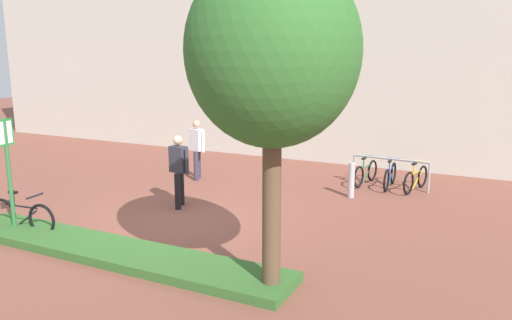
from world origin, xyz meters
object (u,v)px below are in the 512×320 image
object	(u,v)px
bike_at_sign	(22,216)
person_suited_navy	(179,167)
person_shirt_blue	(197,146)
parking_sign_post	(8,159)
bike_rack_cluster	(390,175)
bollard_steel	(351,180)
tree_sidewalk	(273,53)

from	to	relation	value
bike_at_sign	person_suited_navy	size ratio (longest dim) A/B	0.98
bike_at_sign	person_suited_navy	bearing A→B (deg)	56.93
person_shirt_blue	person_suited_navy	world-z (taller)	same
parking_sign_post	bike_rack_cluster	xyz separation A→B (m)	(6.06, 7.01, -1.20)
bike_at_sign	bike_rack_cluster	xyz separation A→B (m)	(5.97, 6.88, -0.00)
parking_sign_post	bike_at_sign	size ratio (longest dim) A/B	1.40
bollard_steel	person_shirt_blue	xyz separation A→B (m)	(-4.52, -0.13, 0.53)
bollard_steel	person_shirt_blue	distance (m)	4.55
bollard_steel	person_suited_navy	bearing A→B (deg)	-142.77
parking_sign_post	tree_sidewalk	bearing A→B (deg)	-0.12
bike_rack_cluster	person_suited_navy	size ratio (longest dim) A/B	1.22
bollard_steel	person_shirt_blue	size ratio (longest dim) A/B	0.52
tree_sidewalk	parking_sign_post	xyz separation A→B (m)	(-5.74, 0.01, -2.05)
person_suited_navy	tree_sidewalk	bearing A→B (deg)	-38.59
parking_sign_post	bollard_steel	size ratio (longest dim) A/B	2.62
tree_sidewalk	bike_rack_cluster	distance (m)	7.75
bike_at_sign	bollard_steel	size ratio (longest dim) A/B	1.87
tree_sidewalk	parking_sign_post	bearing A→B (deg)	179.88
tree_sidewalk	person_suited_navy	world-z (taller)	tree_sidewalk
parking_sign_post	person_suited_navy	world-z (taller)	parking_sign_post
person_shirt_blue	parking_sign_post	bearing A→B (deg)	-98.91
person_suited_navy	bike_at_sign	bearing A→B (deg)	-123.07
tree_sidewalk	bollard_steel	bearing A→B (deg)	93.64
parking_sign_post	person_shirt_blue	xyz separation A→B (m)	(0.86, 5.48, -0.56)
tree_sidewalk	person_suited_navy	size ratio (longest dim) A/B	2.90
tree_sidewalk	person_shirt_blue	distance (m)	7.80
bike_at_sign	bollard_steel	world-z (taller)	bollard_steel
tree_sidewalk	person_shirt_blue	world-z (taller)	tree_sidewalk
bike_at_sign	bollard_steel	xyz separation A→B (m)	(5.29, 5.47, 0.10)
person_shirt_blue	bike_rack_cluster	bearing A→B (deg)	16.41
bike_at_sign	bollard_steel	distance (m)	7.61
parking_sign_post	person_shirt_blue	bearing A→B (deg)	81.09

